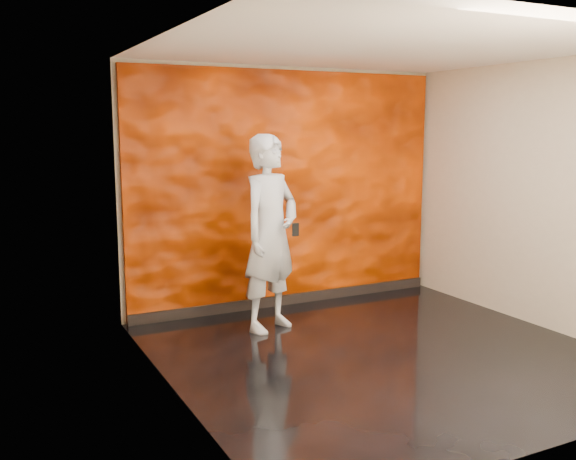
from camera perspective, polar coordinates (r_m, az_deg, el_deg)
The scene contains 5 objects.
room at distance 5.89m, azimuth 8.67°, elevation 2.12°, with size 4.02×4.02×2.81m.
feature_wall at distance 7.56m, azimuth 0.05°, elevation 3.61°, with size 3.90×0.06×2.75m, color #FE4C00.
baseboard at distance 7.77m, azimuth 0.18°, elevation -6.16°, with size 3.90×0.04×0.12m, color black.
man at distance 6.64m, azimuth -1.57°, elevation -0.29°, with size 0.74×0.49×2.04m, color #ACB2BB.
phone at distance 6.43m, azimuth 0.67°, elevation 0.04°, with size 0.07×0.01×0.13m, color black.
Camera 1 is at (-3.39, -4.76, 2.10)m, focal length 40.00 mm.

